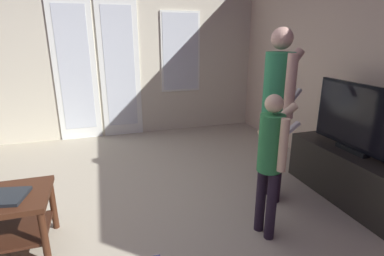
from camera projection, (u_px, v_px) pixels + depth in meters
ground_plane at (97, 229)px, 2.56m from camera, size 5.48×5.15×0.02m
wall_back_with_doors at (91, 56)px, 4.51m from camera, size 5.48×0.09×2.60m
wall_right_plain at (372, 66)px, 2.94m from camera, size 0.06×5.15×2.57m
tv_stand at (348, 175)px, 2.96m from camera, size 0.41×1.31×0.50m
flat_screen_tv at (357, 118)px, 2.79m from camera, size 0.08×0.99×0.66m
person_adult at (278, 102)px, 2.77m from camera, size 0.53×0.46×1.64m
person_child at (271, 154)px, 2.28m from camera, size 0.49×0.38×1.17m
laptop_closed at (1, 197)px, 2.10m from camera, size 0.37×0.31×0.02m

